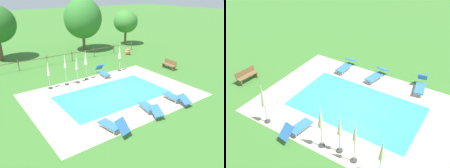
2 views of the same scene
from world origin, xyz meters
The scene contains 14 objects.
ground_plane centered at (0.00, 0.00, 0.00)m, with size 160.00×160.00×0.00m, color #3D752D.
pool_deck_paving centered at (0.00, 0.00, 0.00)m, with size 11.66×8.33×0.01m, color #B2A893.
swimming_pool_water centered at (0.00, 0.00, 0.01)m, with size 7.69×4.35×0.01m, color #38C6D1.
pool_coping_rim centered at (0.00, 0.00, 0.01)m, with size 8.17×4.83×0.01m.
sun_lounger_north_near_steps centered at (2.73, -3.34, 0.36)m, with size 0.69×2.09×0.73m.
sun_lounger_north_mid centered at (0.29, -3.37, 0.36)m, with size 1.00×2.14×0.73m.
sun_lounger_north_far centered at (1.55, 3.65, 0.38)m, with size 0.87×1.99×0.93m.
sun_lounger_north_end centered at (-2.68, -3.70, 0.39)m, with size 0.93×1.95×0.98m.
patio_umbrella_closed_row_west centered at (-3.23, 3.70, 1.46)m, with size 0.32×0.32×2.28m.
patio_umbrella_closed_row_mid_west centered at (-1.89, 3.64, 1.62)m, with size 0.32×0.32×2.50m.
patio_umbrella_closed_row_centre centered at (3.53, 3.84, 1.64)m, with size 0.32×0.32×2.45m.
patio_umbrella_closed_row_mid_east centered at (-0.07, 3.67, 1.75)m, with size 0.32×0.32×2.53m.
patio_umbrella_closed_row_east centered at (-1.00, 3.48, 1.50)m, with size 0.32×0.32×2.33m.
wooden_bench_lawn_side centered at (7.68, 1.53, 0.47)m, with size 0.55×1.53×0.87m.
Camera 2 is at (-5.77, 11.16, 10.15)m, focal length 42.84 mm.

